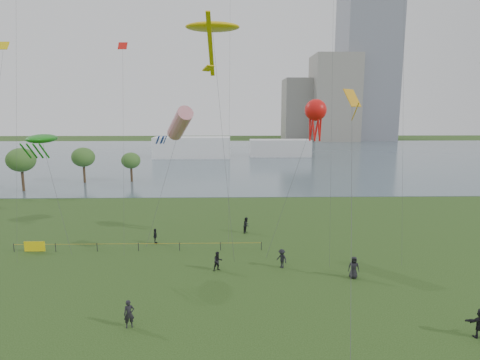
{
  "coord_description": "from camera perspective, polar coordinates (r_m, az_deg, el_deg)",
  "views": [
    {
      "loc": [
        -0.72,
        -21.75,
        13.49
      ],
      "look_at": [
        0.0,
        10.0,
        8.0
      ],
      "focal_mm": 30.0,
      "sensor_mm": 36.0,
      "label": 1
    }
  ],
  "objects": [
    {
      "name": "kite_octopus",
      "position": [
        38.99,
        10.7,
        9.62
      ],
      "size": [
        5.81,
        3.74,
        14.6
      ],
      "rotation": [
        0.0,
        0.0,
        0.32
      ],
      "color": "#3F3F42"
    },
    {
      "name": "kite_stingray",
      "position": [
        39.45,
        -3.94,
        20.82
      ],
      "size": [
        5.05,
        10.05,
        21.52
      ],
      "rotation": [
        0.0,
        0.0,
        -0.34
      ],
      "color": "#3F3F42"
    },
    {
      "name": "spectator_f",
      "position": [
        27.45,
        -15.5,
        -17.89
      ],
      "size": [
        0.76,
        0.62,
        1.79
      ],
      "primitive_type": "imported",
      "rotation": [
        0.0,
        0.0,
        0.34
      ],
      "color": "black",
      "rests_on": "ground_plane"
    },
    {
      "name": "pavilion_left",
      "position": [
        117.76,
        -6.81,
        4.63
      ],
      "size": [
        22.0,
        8.0,
        6.0
      ],
      "primitive_type": "cube",
      "color": "white",
      "rests_on": "ground_plane"
    },
    {
      "name": "spectator_a",
      "position": [
        34.91,
        -3.17,
        -11.46
      ],
      "size": [
        1.01,
        0.93,
        1.68
      ],
      "primitive_type": "imported",
      "rotation": [
        0.0,
        0.0,
        0.45
      ],
      "color": "black",
      "rests_on": "ground_plane"
    },
    {
      "name": "spectator_g",
      "position": [
        45.06,
        0.92,
        -6.43
      ],
      "size": [
        0.97,
        1.07,
        1.78
      ],
      "primitive_type": "imported",
      "rotation": [
        0.0,
        0.0,
        1.15
      ],
      "color": "black",
      "rests_on": "ground_plane"
    },
    {
      "name": "spectator_c",
      "position": [
        42.45,
        -11.97,
        -7.81
      ],
      "size": [
        0.56,
        0.99,
        1.59
      ],
      "primitive_type": "imported",
      "rotation": [
        0.0,
        0.0,
        1.77
      ],
      "color": "black",
      "rests_on": "ground_plane"
    },
    {
      "name": "pavilion_right",
      "position": [
        121.15,
        5.71,
        4.56
      ],
      "size": [
        18.0,
        7.0,
        5.0
      ],
      "primitive_type": "cube",
      "color": "silver",
      "rests_on": "ground_plane"
    },
    {
      "name": "kite_windsock",
      "position": [
        42.25,
        -8.56,
        7.93
      ],
      "size": [
        5.04,
        5.77,
        14.04
      ],
      "rotation": [
        0.0,
        0.0,
        -0.35
      ],
      "color": "#3F3F42"
    },
    {
      "name": "lake",
      "position": [
        122.5,
        -0.95,
        3.49
      ],
      "size": [
        400.0,
        120.0,
        0.08
      ],
      "primitive_type": "cube",
      "color": "slate",
      "rests_on": "ground_plane"
    },
    {
      "name": "trees",
      "position": [
        79.78,
        -28.07,
        2.72
      ],
      "size": [
        32.46,
        13.03,
        7.98
      ],
      "color": "#3A291A",
      "rests_on": "ground_plane"
    },
    {
      "name": "building_mid",
      "position": [
        189.68,
        13.22,
        11.22
      ],
      "size": [
        20.0,
        20.0,
        38.0
      ],
      "primitive_type": "cube",
      "color": "gray",
      "rests_on": "ground_plane"
    },
    {
      "name": "fence",
      "position": [
        42.5,
        -22.41,
        -8.68
      ],
      "size": [
        24.07,
        0.07,
        1.05
      ],
      "color": "black",
      "rests_on": "ground_plane"
    },
    {
      "name": "kite_delta",
      "position": [
        30.92,
        15.71,
        9.93
      ],
      "size": [
        3.99,
        13.34,
        15.11
      ],
      "rotation": [
        0.0,
        0.0,
        -0.14
      ],
      "color": "#3F3F42"
    },
    {
      "name": "ground_plane",
      "position": [
        25.61,
        0.55,
        -21.98
      ],
      "size": [
        400.0,
        400.0,
        0.0
      ],
      "primitive_type": "plane",
      "color": "#1E3912"
    },
    {
      "name": "spectator_d",
      "position": [
        34.64,
        15.87,
        -11.87
      ],
      "size": [
        0.99,
        0.75,
        1.82
      ],
      "primitive_type": "imported",
      "rotation": [
        0.0,
        0.0,
        -0.21
      ],
      "color": "black",
      "rests_on": "ground_plane"
    },
    {
      "name": "spectator_b",
      "position": [
        35.65,
        5.96,
        -11.04
      ],
      "size": [
        1.18,
        1.22,
        1.67
      ],
      "primitive_type": "imported",
      "rotation": [
        0.0,
        0.0,
        -0.85
      ],
      "color": "black",
      "rests_on": "ground_plane"
    },
    {
      "name": "building_low",
      "position": [
        192.55,
        8.62,
        9.85
      ],
      "size": [
        16.0,
        18.0,
        28.0
      ],
      "primitive_type": "cube",
      "color": "gray",
      "rests_on": "ground_plane"
    },
    {
      "name": "kite_creature",
      "position": [
        41.85,
        -26.35,
        5.25
      ],
      "size": [
        3.64,
        4.61,
        11.35
      ],
      "rotation": [
        0.0,
        0.0,
        -0.24
      ],
      "color": "#3F3F42"
    },
    {
      "name": "tower",
      "position": [
        205.19,
        17.94,
        22.46
      ],
      "size": [
        24.0,
        24.0,
        120.0
      ],
      "primitive_type": "cube",
      "color": "slate",
      "rests_on": "ground_plane"
    }
  ]
}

